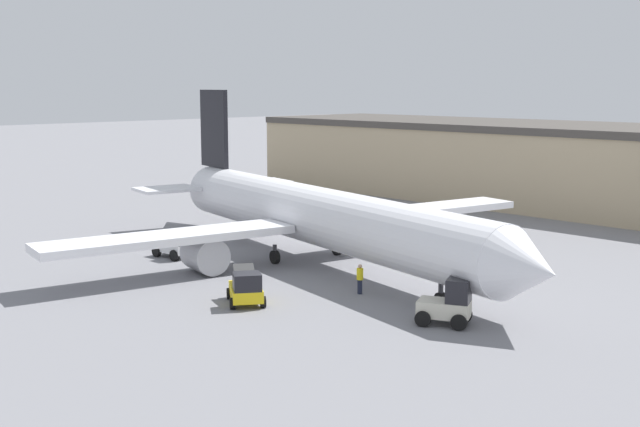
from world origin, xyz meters
TOP-DOWN VIEW (x-y plane):
  - ground_plane at (0.00, 0.00)m, footprint 400.00×400.00m
  - terminal_building at (-0.30, 35.57)m, footprint 74.21×16.95m
  - airplane at (-0.96, 0.19)m, footprint 40.76×36.10m
  - ground_crew_worker at (7.18, -3.80)m, footprint 0.38×0.38m
  - baggage_tug at (-8.30, -5.65)m, footprint 2.95×2.22m
  - belt_loader_truck at (4.40, -9.86)m, footprint 3.38×3.08m
  - pushback_tug at (14.36, -5.08)m, footprint 3.06×2.65m

SIDE VIEW (x-z plane):
  - ground_plane at x=0.00m, z-range 0.00..0.00m
  - belt_loader_truck at x=4.40m, z-range -0.05..1.86m
  - baggage_tug at x=-8.30m, z-range -0.06..1.89m
  - ground_crew_worker at x=7.18m, z-range 0.06..1.79m
  - pushback_tug at x=14.36m, z-range -0.13..2.26m
  - airplane at x=-0.96m, z-range -2.56..8.85m
  - terminal_building at x=-0.30m, z-range 0.01..8.02m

